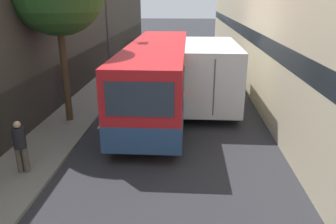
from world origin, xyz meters
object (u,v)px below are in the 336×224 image
(panel_van, at_px, (167,52))
(box_truck, at_px, (209,70))
(bus, at_px, (158,75))
(pedestrian, at_px, (20,145))

(panel_van, bearing_deg, box_truck, -73.40)
(box_truck, bearing_deg, bus, -153.72)
(panel_van, height_order, pedestrian, panel_van)
(pedestrian, bearing_deg, panel_van, 79.15)
(box_truck, bearing_deg, panel_van, 106.60)
(bus, xyz_separation_m, box_truck, (2.46, 1.22, 0.02))
(panel_van, relative_size, pedestrian, 2.60)
(box_truck, relative_size, pedestrian, 4.84)
(bus, distance_m, pedestrian, 7.47)
(bus, relative_size, panel_van, 2.76)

